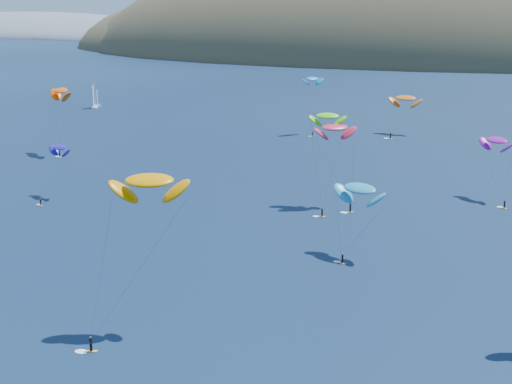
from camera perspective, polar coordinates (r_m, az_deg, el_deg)
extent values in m
ellipsoid|color=#3D3526|center=(615.23, 13.63, 9.52)|extent=(600.00, 300.00, 210.00)
ellipsoid|color=#3D3526|center=(669.88, -0.25, 10.87)|extent=(340.00, 240.00, 120.00)
ellipsoid|color=slate|center=(967.54, -17.46, 11.82)|extent=(400.00, 240.00, 60.00)
ellipsoid|color=slate|center=(863.48, -10.93, 11.94)|extent=(240.00, 180.00, 44.00)
cube|color=white|center=(316.07, -12.74, 6.64)|extent=(4.74, 8.05, 0.94)
cylinder|color=white|center=(315.76, -12.75, 7.64)|extent=(0.15, 0.15, 10.95)
cube|color=#FFAE1C|center=(221.31, -15.42, 2.69)|extent=(1.62, 1.33, 0.09)
cylinder|color=black|center=(221.09, -15.44, 2.95)|extent=(0.39, 0.39, 1.76)
sphere|color=#8C6047|center=(220.88, -15.46, 3.21)|extent=(0.29, 0.29, 0.29)
ellipsoid|color=#FA4E00|center=(223.66, -15.37, 7.84)|extent=(11.44, 10.01, 5.87)
cube|color=#FFAE1C|center=(102.13, -13.04, -12.31)|extent=(1.73, 1.00, 0.09)
cylinder|color=black|center=(101.65, -13.08, -11.79)|extent=(0.39, 0.39, 1.78)
sphere|color=#8C6047|center=(101.19, -13.11, -11.27)|extent=(0.30, 0.30, 0.30)
ellipsoid|color=orange|center=(100.21, -8.53, 0.93)|extent=(11.53, 8.05, 5.87)
cube|color=#FFAE1C|center=(156.97, 5.30, -1.97)|extent=(1.59, 0.70, 0.08)
cylinder|color=black|center=(156.68, 5.31, -1.64)|extent=(0.36, 0.36, 1.64)
sphere|color=#8C6047|center=(156.41, 5.32, -1.30)|extent=(0.28, 0.28, 0.28)
ellipsoid|color=#55CB0D|center=(163.38, 5.76, 6.09)|extent=(8.49, 5.02, 4.45)
cube|color=#FFAE1C|center=(246.83, 4.56, 4.49)|extent=(1.17, 1.10, 0.07)
cylinder|color=black|center=(246.68, 4.56, 4.67)|extent=(0.29, 0.29, 1.33)
sphere|color=#8C6047|center=(246.53, 4.56, 4.84)|extent=(0.22, 0.22, 0.22)
ellipsoid|color=#057AC3|center=(249.00, 4.57, 9.04)|extent=(8.04, 7.73, 4.25)
cube|color=#FFAE1C|center=(130.67, 6.92, -5.68)|extent=(1.47, 1.00, 0.08)
cylinder|color=black|center=(130.35, 6.93, -5.31)|extent=(0.34, 0.34, 1.53)
sphere|color=#8C6047|center=(130.04, 6.94, -4.95)|extent=(0.26, 0.26, 0.26)
ellipsoid|color=teal|center=(131.81, 8.31, 0.29)|extent=(11.29, 8.74, 5.71)
cube|color=#FFAE1C|center=(171.97, 19.24, -1.23)|extent=(1.39, 1.26, 0.08)
cylinder|color=black|center=(171.72, 19.26, -0.94)|extent=(0.34, 0.34, 1.56)
sphere|color=#8C6047|center=(171.48, 19.29, -0.65)|extent=(0.26, 0.26, 0.26)
ellipsoid|color=#8B1191|center=(177.30, 18.69, 3.96)|extent=(9.36, 8.78, 4.90)
cube|color=#FFAE1C|center=(160.81, 7.54, -1.61)|extent=(1.70, 1.21, 0.09)
cylinder|color=black|center=(160.51, 7.55, -1.26)|extent=(0.39, 0.39, 1.78)
sphere|color=#8C6047|center=(160.22, 7.57, -0.90)|extent=(0.30, 0.30, 0.30)
ellipsoid|color=#C82443|center=(161.88, 6.35, 5.17)|extent=(10.24, 8.18, 5.19)
cube|color=#FFAE1C|center=(171.84, -16.83, -1.04)|extent=(1.30, 0.87, 0.07)
cylinder|color=black|center=(171.63, -16.85, -0.79)|extent=(0.30, 0.30, 1.35)
sphere|color=#8C6047|center=(171.42, -16.87, -0.53)|extent=(0.23, 0.23, 0.23)
ellipsoid|color=#19129E|center=(176.10, -15.43, 3.47)|extent=(7.93, 6.10, 4.01)
cube|color=#FFAE1C|center=(245.54, 10.69, 4.21)|extent=(1.70, 0.78, 0.09)
cylinder|color=black|center=(245.35, 10.71, 4.45)|extent=(0.38, 0.38, 1.75)
sphere|color=#8C6047|center=(245.16, 10.72, 4.68)|extent=(0.29, 0.29, 0.29)
ellipsoid|color=#CB5B15|center=(254.18, 11.88, 7.37)|extent=(11.91, 7.19, 6.21)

